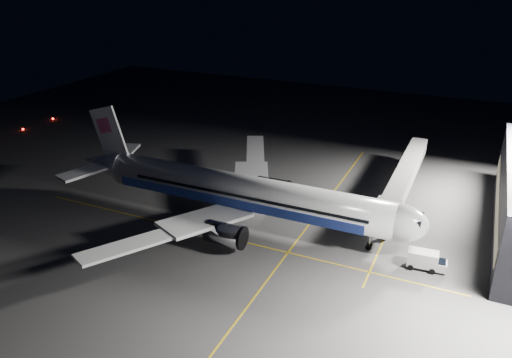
{
  "coord_description": "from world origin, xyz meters",
  "views": [
    {
      "loc": [
        31.88,
        -64.76,
        39.1
      ],
      "look_at": [
        0.22,
        4.04,
        6.0
      ],
      "focal_mm": 35.0,
      "sensor_mm": 36.0,
      "label": 1
    }
  ],
  "objects_px": {
    "service_truck": "(426,260)",
    "safety_cone_a": "(279,188)",
    "baggage_tug": "(278,201)",
    "safety_cone_b": "(243,207)",
    "safety_cone_c": "(272,213)",
    "airliner": "(238,192)",
    "jet_bridge": "(403,178)"
  },
  "relations": [
    {
      "from": "airliner",
      "to": "safety_cone_b",
      "type": "bearing_deg",
      "value": 105.31
    },
    {
      "from": "safety_cone_b",
      "to": "safety_cone_c",
      "type": "height_order",
      "value": "safety_cone_c"
    },
    {
      "from": "service_truck",
      "to": "baggage_tug",
      "type": "xyz_separation_m",
      "value": [
        -26.12,
        9.96,
        -0.71
      ]
    },
    {
      "from": "baggage_tug",
      "to": "safety_cone_a",
      "type": "relative_size",
      "value": 5.0
    },
    {
      "from": "safety_cone_a",
      "to": "safety_cone_b",
      "type": "height_order",
      "value": "safety_cone_b"
    },
    {
      "from": "safety_cone_a",
      "to": "safety_cone_c",
      "type": "distance_m",
      "value": 10.35
    },
    {
      "from": "jet_bridge",
      "to": "baggage_tug",
      "type": "relative_size",
      "value": 12.89
    },
    {
      "from": "service_truck",
      "to": "jet_bridge",
      "type": "bearing_deg",
      "value": 104.69
    },
    {
      "from": "service_truck",
      "to": "safety_cone_a",
      "type": "bearing_deg",
      "value": 146.66
    },
    {
      "from": "service_truck",
      "to": "baggage_tug",
      "type": "bearing_deg",
      "value": 155.04
    },
    {
      "from": "safety_cone_a",
      "to": "safety_cone_b",
      "type": "relative_size",
      "value": 0.82
    },
    {
      "from": "service_truck",
      "to": "airliner",
      "type": "bearing_deg",
      "value": 172.15
    },
    {
      "from": "baggage_tug",
      "to": "safety_cone_b",
      "type": "distance_m",
      "value": 6.3
    },
    {
      "from": "baggage_tug",
      "to": "safety_cone_c",
      "type": "relative_size",
      "value": 3.97
    },
    {
      "from": "jet_bridge",
      "to": "safety_cone_a",
      "type": "bearing_deg",
      "value": -169.25
    },
    {
      "from": "jet_bridge",
      "to": "safety_cone_b",
      "type": "xyz_separation_m",
      "value": [
        -24.17,
        -14.06,
        -4.26
      ]
    },
    {
      "from": "airliner",
      "to": "safety_cone_a",
      "type": "distance_m",
      "value": 14.86
    },
    {
      "from": "service_truck",
      "to": "safety_cone_a",
      "type": "relative_size",
      "value": 10.06
    },
    {
      "from": "jet_bridge",
      "to": "safety_cone_a",
      "type": "height_order",
      "value": "jet_bridge"
    },
    {
      "from": "service_truck",
      "to": "safety_cone_b",
      "type": "bearing_deg",
      "value": 165.02
    },
    {
      "from": "service_truck",
      "to": "safety_cone_b",
      "type": "distance_m",
      "value": 31.56
    },
    {
      "from": "airliner",
      "to": "safety_cone_c",
      "type": "xyz_separation_m",
      "value": [
        4.33,
        4.0,
        -4.83
      ]
    },
    {
      "from": "safety_cone_b",
      "to": "safety_cone_c",
      "type": "relative_size",
      "value": 0.97
    },
    {
      "from": "service_truck",
      "to": "safety_cone_b",
      "type": "height_order",
      "value": "service_truck"
    },
    {
      "from": "baggage_tug",
      "to": "safety_cone_a",
      "type": "xyz_separation_m",
      "value": [
        -2.29,
        5.96,
        -0.45
      ]
    },
    {
      "from": "safety_cone_a",
      "to": "safety_cone_b",
      "type": "distance_m",
      "value": 10.28
    },
    {
      "from": "baggage_tug",
      "to": "safety_cone_c",
      "type": "distance_m",
      "value": 4.05
    },
    {
      "from": "jet_bridge",
      "to": "service_truck",
      "type": "relative_size",
      "value": 6.41
    },
    {
      "from": "airliner",
      "to": "service_truck",
      "type": "distance_m",
      "value": 30.18
    },
    {
      "from": "airliner",
      "to": "safety_cone_a",
      "type": "relative_size",
      "value": 115.24
    },
    {
      "from": "baggage_tug",
      "to": "airliner",
      "type": "bearing_deg",
      "value": -90.52
    },
    {
      "from": "baggage_tug",
      "to": "safety_cone_c",
      "type": "height_order",
      "value": "baggage_tug"
    }
  ]
}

